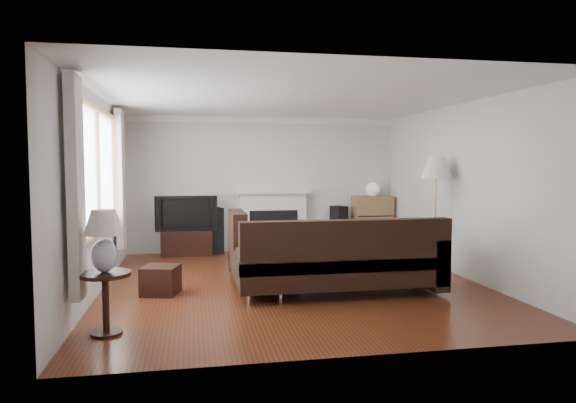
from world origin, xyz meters
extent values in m
cube|color=#522312|center=(0.00, 0.00, 0.00)|extent=(5.10, 5.60, 0.04)
cube|color=white|center=(0.00, 0.00, 2.50)|extent=(5.10, 5.60, 0.04)
cube|color=silver|center=(0.00, 2.75, 1.25)|extent=(5.00, 0.04, 2.50)
cube|color=silver|center=(0.00, -2.75, 1.25)|extent=(5.00, 0.04, 2.50)
cube|color=silver|center=(-2.50, 0.00, 1.25)|extent=(0.04, 5.50, 2.50)
cube|color=silver|center=(2.50, 0.00, 1.25)|extent=(0.04, 5.50, 2.50)
cube|color=brown|center=(-2.45, -0.20, 1.55)|extent=(0.12, 2.74, 1.54)
cube|color=beige|center=(-2.40, -1.72, 1.40)|extent=(0.10, 0.35, 2.10)
cube|color=beige|center=(-2.40, 1.32, 1.40)|extent=(0.10, 0.35, 2.10)
cube|color=white|center=(0.15, 2.64, 0.57)|extent=(1.40, 0.26, 1.15)
cube|color=black|center=(-1.44, 2.50, 0.22)|extent=(0.89, 0.40, 0.45)
imported|color=black|center=(-1.44, 2.50, 0.76)|extent=(1.09, 0.14, 0.63)
cube|color=black|center=(-0.93, 2.55, 0.42)|extent=(0.32, 0.35, 0.84)
cube|color=black|center=(1.40, 2.55, 0.42)|extent=(0.32, 0.34, 0.84)
cube|color=olive|center=(2.07, 2.53, 0.51)|extent=(0.74, 0.35, 1.02)
sphere|color=white|center=(2.07, 2.53, 1.15)|extent=(0.26, 0.26, 0.26)
cube|color=black|center=(0.48, -0.60, 0.45)|extent=(2.79, 2.04, 0.90)
cube|color=olive|center=(0.29, 0.95, 0.20)|extent=(1.09, 0.70, 0.40)
cube|color=black|center=(-1.73, -0.28, 0.18)|extent=(0.51, 0.51, 0.35)
cube|color=#CD8A47|center=(2.22, 0.25, 0.87)|extent=(0.49, 0.49, 1.74)
cube|color=black|center=(-2.15, -1.77, 0.30)|extent=(0.48, 0.48, 0.60)
cube|color=silver|center=(-2.15, -1.77, 0.89)|extent=(0.36, 0.36, 0.59)
camera|label=1|loc=(-1.32, -6.80, 1.61)|focal=32.00mm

